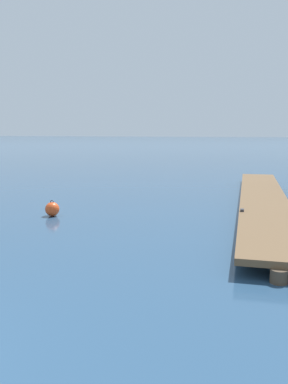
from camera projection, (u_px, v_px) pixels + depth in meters
floating_dock at (263, 198)px, 16.63m from camera, size 3.19×17.65×0.53m
mooring_buoy at (52, 209)px, 14.87m from camera, size 0.52×0.52×0.59m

